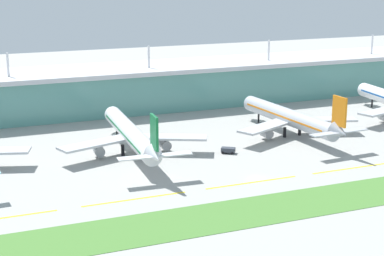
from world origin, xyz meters
TOP-DOWN VIEW (x-y plane):
  - ground_plane at (0.00, 0.00)m, footprint 600.00×600.00m
  - terminal_building at (-0.00, 100.08)m, footprint 288.00×34.00m
  - airliner_near_middle at (-25.55, 37.07)m, footprint 48.69×66.35m
  - airliner_far_middle at (33.28, 37.22)m, footprint 48.70×62.29m
  - taxiway_stripe_mid_west at (-37.00, -2.80)m, footprint 28.00×0.70m
  - taxiway_stripe_centre at (-3.00, -2.80)m, footprint 28.00×0.70m
  - taxiway_stripe_mid_east at (31.00, -2.80)m, footprint 28.00×0.70m
  - grass_verge at (0.00, -21.87)m, footprint 300.00×18.00m
  - pushback_tug at (3.31, 25.46)m, footprint 4.97×4.53m

SIDE VIEW (x-z plane):
  - ground_plane at x=0.00m, z-range 0.00..0.00m
  - taxiway_stripe_mid_west at x=-37.00m, z-range 0.00..0.04m
  - taxiway_stripe_centre at x=-3.00m, z-range 0.00..0.04m
  - taxiway_stripe_mid_east at x=31.00m, z-range 0.00..0.04m
  - grass_verge at x=0.00m, z-range 0.00..0.10m
  - pushback_tug at x=3.31m, z-range 0.18..2.03m
  - airliner_far_middle at x=33.28m, z-range -3.00..15.90m
  - airliner_near_middle at x=-25.55m, z-range -3.00..15.90m
  - terminal_building at x=0.00m, z-range -4.30..22.72m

